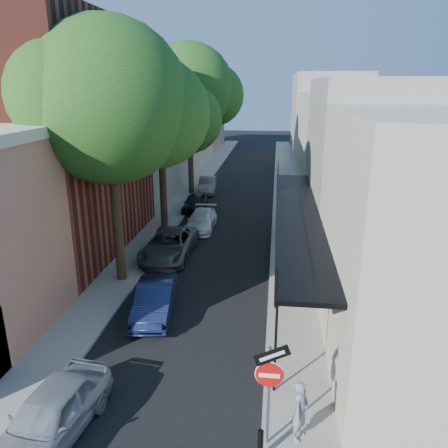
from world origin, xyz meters
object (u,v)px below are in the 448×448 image
(parked_car_b, at_px, (155,299))
(pedestrian, at_px, (300,411))
(bollard, at_px, (260,444))
(parked_car_e, at_px, (195,203))
(parked_car_a, at_px, (51,415))
(parked_car_d, at_px, (201,220))
(oak_near, at_px, (121,105))
(parked_car_c, at_px, (169,245))
(parked_car_f, at_px, (207,185))
(sign_post, at_px, (270,379))
(oak_far, at_px, (195,90))
(oak_mid, at_px, (167,114))

(parked_car_b, bearing_deg, pedestrian, -54.23)
(bollard, xyz_separation_m, parked_car_e, (-5.60, 21.51, 0.09))
(parked_car_a, xyz_separation_m, parked_car_d, (0.93, 17.27, -0.11))
(oak_near, distance_m, pedestrian, 13.52)
(parked_car_c, bearing_deg, oak_near, -111.11)
(parked_car_f, distance_m, pedestrian, 27.10)
(parked_car_f, bearing_deg, bollard, -83.66)
(oak_near, bearing_deg, parked_car_d, 75.55)
(parked_car_c, bearing_deg, sign_post, -65.12)
(parked_car_c, distance_m, parked_car_e, 8.99)
(oak_far, distance_m, parked_car_f, 7.66)
(oak_mid, height_order, parked_car_a, oak_mid)
(parked_car_e, bearing_deg, oak_far, 98.98)
(oak_near, bearing_deg, parked_car_c, 68.23)
(parked_car_d, height_order, pedestrian, pedestrian)
(sign_post, height_order, bollard, sign_post)
(oak_mid, distance_m, parked_car_b, 12.97)
(parked_car_b, height_order, parked_car_d, parked_car_b)
(parked_car_e, bearing_deg, sign_post, -73.93)
(parked_car_d, distance_m, parked_car_e, 4.29)
(bollard, xyz_separation_m, parked_car_c, (-5.26, 12.52, 0.18))
(parked_car_a, height_order, pedestrian, pedestrian)
(parked_car_a, height_order, parked_car_f, parked_car_a)
(parked_car_d, distance_m, parked_car_f, 9.75)
(oak_mid, bearing_deg, parked_car_a, -86.45)
(bollard, relative_size, oak_mid, 0.08)
(oak_near, bearing_deg, bollard, -56.88)
(parked_car_e, bearing_deg, parked_car_d, -73.03)
(parked_car_e, bearing_deg, oak_near, -92.99)
(parked_car_a, relative_size, parked_car_c, 0.81)
(oak_far, height_order, parked_car_b, oak_far)
(oak_mid, bearing_deg, sign_post, -69.14)
(bollard, relative_size, parked_car_f, 0.20)
(bollard, height_order, oak_mid, oak_mid)
(parked_car_f, relative_size, pedestrian, 2.42)
(sign_post, xyz_separation_m, parked_car_a, (-5.49, -0.35, -1.34))
(parked_car_a, bearing_deg, parked_car_e, 97.72)
(sign_post, height_order, oak_mid, oak_mid)
(oak_far, relative_size, parked_car_b, 3.01)
(parked_car_a, relative_size, parked_car_e, 1.15)
(oak_far, distance_m, parked_car_b, 21.61)
(parked_car_a, xyz_separation_m, parked_car_c, (0.06, 12.40, 0.01))
(oak_mid, distance_m, parked_car_a, 18.75)
(parked_car_d, relative_size, parked_car_e, 1.14)
(bollard, relative_size, pedestrian, 0.49)
(parked_car_c, height_order, parked_car_d, parked_car_c)
(oak_near, xyz_separation_m, parked_car_f, (0.83, 17.32, -7.23))
(oak_far, xyz_separation_m, parked_car_d, (1.95, -9.37, -7.67))
(parked_car_d, relative_size, pedestrian, 2.51)
(parked_car_a, relative_size, pedestrian, 2.53)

